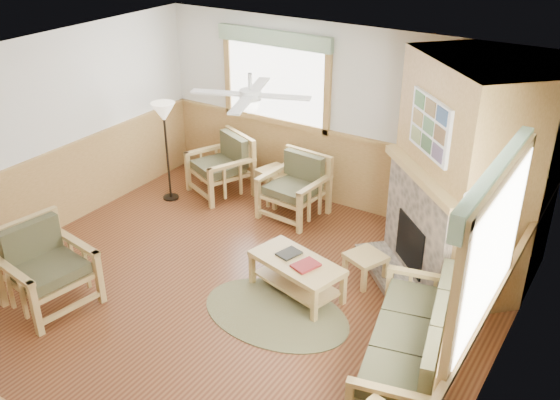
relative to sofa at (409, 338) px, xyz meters
The scene contains 22 objects.
floor 2.33m from the sofa, behind, with size 6.00×6.00×0.01m, color brown.
ceiling 3.22m from the sofa, behind, with size 6.00×6.00×0.01m, color white.
wall_back 3.85m from the sofa, 127.78° to the left, with size 6.00×0.02×2.70m, color white.
wall_left 5.37m from the sofa, behind, with size 0.02×6.00×2.70m, color white.
wall_right 1.15m from the sofa, ahead, with size 0.02×6.00×2.70m, color white.
wainscot 2.29m from the sofa, behind, with size 6.00×6.00×1.10m, color #AB8146, non-canonical shape.
fireplace 2.21m from the sofa, 96.82° to the left, with size 2.20×2.20×2.70m, color #AB8146, non-canonical shape.
window_back 4.93m from the sofa, 139.32° to the left, with size 1.90×0.16×1.50m, color white, non-canonical shape.
window_right 2.21m from the sofa, 20.18° to the right, with size 0.16×1.90×1.50m, color white, non-canonical shape.
ceiling_fan 2.99m from the sofa, behind, with size 1.24×1.24×0.36m, color white, non-canonical shape.
sofa is the anchor object (origin of this frame).
armchair_back_left 4.64m from the sofa, 150.35° to the left, with size 0.82×0.82×0.92m, color tan, non-canonical shape.
armchair_back_right 3.49m from the sofa, 139.84° to the left, with size 0.81×0.81×0.91m, color tan, non-canonical shape.
armchair_left 4.06m from the sofa, 164.35° to the right, with size 0.87×0.87×0.97m, color tan, non-canonical shape.
coffee_table 1.75m from the sofa, 159.68° to the left, with size 1.13×0.56×0.45m, color tan, non-canonical shape.
end_table_chairs 4.02m from the sofa, 141.44° to the left, with size 0.47×0.45×0.52m, color tan, non-canonical shape.
footstool 1.67m from the sofa, 129.51° to the left, with size 0.42×0.42×0.36m, color tan, non-canonical shape.
braided_rug 1.67m from the sofa, behind, with size 1.77×1.77×0.01m, color brown.
floor_lamp_left 4.90m from the sofa, 159.41° to the left, with size 0.35×0.35×1.55m, color black, non-canonical shape.
floor_lamp_right 1.09m from the sofa, 75.30° to the left, with size 0.37×0.37×1.62m, color black, non-canonical shape.
book_red 1.58m from the sofa, 159.50° to the left, with size 0.22×0.30×0.03m, color maroon.
book_dark 1.90m from the sofa, 159.28° to the left, with size 0.20×0.27×0.03m, color black.
Camera 1 is at (3.78, -4.65, 4.37)m, focal length 40.00 mm.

